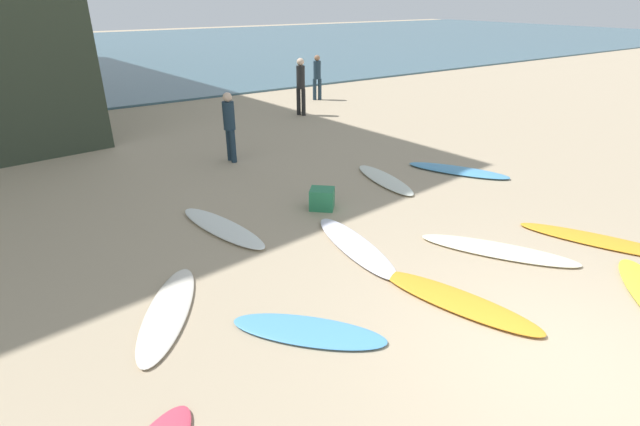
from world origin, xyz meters
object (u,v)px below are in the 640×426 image
(beachgoer_far, at_px, (229,124))
(beach_cooler, at_px, (322,199))
(surfboard_4, at_px, (355,246))
(surfboard_8, at_px, (385,179))
(surfboard_7, at_px, (498,250))
(surfboard_0, at_px, (168,312))
(surfboard_10, at_px, (458,170))
(surfboard_1, at_px, (602,241))
(surfboard_2, at_px, (308,331))
(beachgoer_near, at_px, (317,75))
(beachgoer_mid, at_px, (301,83))
(surfboard_9, at_px, (457,301))
(surfboard_3, at_px, (222,227))

(beachgoer_far, bearing_deg, beach_cooler, -177.62)
(beachgoer_far, xyz_separation_m, beach_cooler, (0.25, -3.59, -0.73))
(surfboard_4, height_order, surfboard_8, surfboard_4)
(surfboard_7, bearing_deg, surfboard_0, -48.20)
(surfboard_10, bearing_deg, surfboard_1, -130.28)
(surfboard_1, xyz_separation_m, surfboard_8, (-1.11, 4.17, 0.01))
(surfboard_4, relative_size, beach_cooler, 5.01)
(surfboard_8, bearing_deg, surfboard_2, 48.21)
(beachgoer_near, relative_size, beach_cooler, 3.72)
(surfboard_7, distance_m, beachgoer_far, 6.82)
(surfboard_1, height_order, surfboard_7, surfboard_7)
(surfboard_8, bearing_deg, beachgoer_far, -46.02)
(beachgoer_near, bearing_deg, beachgoer_mid, 72.72)
(surfboard_2, height_order, beachgoer_far, beachgoer_far)
(surfboard_0, bearing_deg, surfboard_8, 51.87)
(surfboard_4, xyz_separation_m, surfboard_10, (4.18, 1.54, -0.00))
(surfboard_4, bearing_deg, surfboard_1, -24.03)
(surfboard_8, bearing_deg, beachgoer_near, -105.09)
(surfboard_0, xyz_separation_m, beach_cooler, (3.50, 1.63, 0.17))
(surfboard_2, height_order, surfboard_4, surfboard_4)
(surfboard_8, relative_size, beachgoer_near, 1.23)
(surfboard_4, height_order, beachgoer_mid, beachgoer_mid)
(beachgoer_near, bearing_deg, surfboard_4, 87.53)
(surfboard_2, distance_m, beachgoer_far, 6.90)
(surfboard_10, xyz_separation_m, beachgoer_near, (1.89, 8.75, 0.89))
(surfboard_8, relative_size, beachgoer_far, 1.23)
(beachgoer_near, bearing_deg, surfboard_2, 84.15)
(surfboard_9, xyz_separation_m, beachgoer_mid, (3.98, 10.38, 1.01))
(surfboard_1, distance_m, beachgoer_mid, 10.63)
(beachgoer_mid, distance_m, beachgoer_far, 5.15)
(beachgoer_mid, bearing_deg, surfboard_10, -23.97)
(beachgoer_near, height_order, beachgoer_far, beachgoer_near)
(surfboard_8, height_order, beachgoer_far, beachgoer_far)
(surfboard_4, bearing_deg, beach_cooler, 82.14)
(beachgoer_near, xyz_separation_m, beachgoer_far, (-5.89, -5.10, -0.00))
(surfboard_2, height_order, surfboard_9, surfboard_9)
(surfboard_1, xyz_separation_m, beachgoer_far, (-3.32, 7.32, 0.89))
(surfboard_9, xyz_separation_m, beach_cooler, (0.23, 3.55, 0.16))
(beachgoer_mid, xyz_separation_m, beachgoer_far, (-4.00, -3.24, -0.13))
(surfboard_3, xyz_separation_m, beachgoer_near, (7.60, 8.47, 0.89))
(surfboard_8, bearing_deg, surfboard_0, 29.74)
(surfboard_0, xyz_separation_m, surfboard_2, (1.30, -1.33, -0.00))
(beach_cooler, bearing_deg, beachgoer_far, 93.97)
(surfboard_7, bearing_deg, surfboard_1, 122.69)
(surfboard_2, bearing_deg, surfboard_9, 120.03)
(surfboard_0, distance_m, surfboard_9, 3.79)
(surfboard_1, bearing_deg, beachgoer_mid, 60.79)
(surfboard_8, distance_m, surfboard_10, 1.86)
(beachgoer_near, bearing_deg, surfboard_9, 92.47)
(surfboard_3, height_order, beachgoer_mid, beachgoer_mid)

